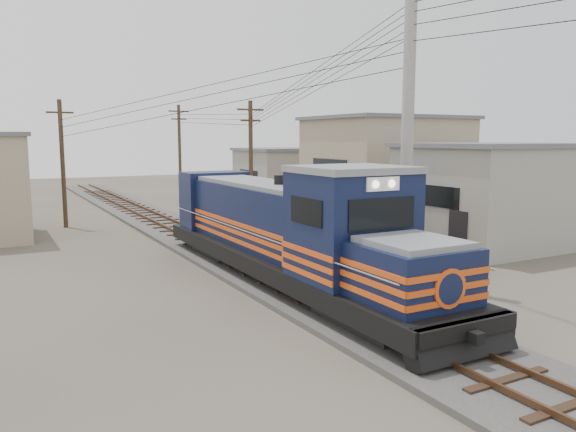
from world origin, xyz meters
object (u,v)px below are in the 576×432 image
vendor (394,232)px  market_umbrella (383,199)px  locomotive (288,233)px  billboard (406,205)px

vendor → market_umbrella: bearing=-127.6°
locomotive → billboard: 6.32m
locomotive → market_umbrella: (7.29, 4.22, 0.37)m
billboard → locomotive: bearing=-172.0°
locomotive → vendor: bearing=23.7°
locomotive → vendor: size_ratio=10.33×
locomotive → vendor: (7.06, 3.10, -0.97)m
locomotive → market_umbrella: size_ratio=5.88×
locomotive → billboard: locomotive is taller
locomotive → vendor: locomotive is taller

